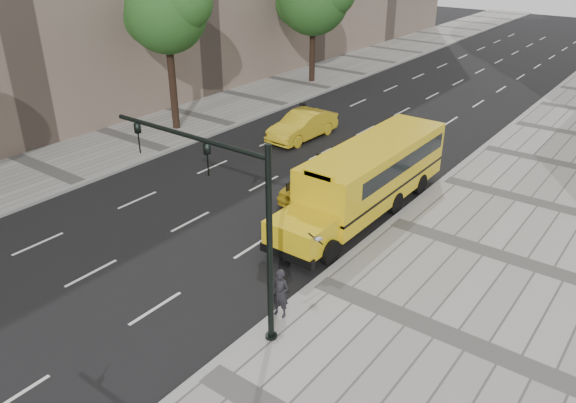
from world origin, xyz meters
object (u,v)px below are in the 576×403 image
Objects in this scene: school_bus at (371,173)px; taxi_far at (302,125)px; taxi_near at (320,180)px; traffic_signal at (231,210)px; pedestrian at (280,293)px; tree_b at (167,12)px.

taxi_far is at bearing 143.50° from school_bus.
taxi_far is at bearing 131.79° from taxi_near.
traffic_signal reaches higher than school_bus.
taxi_near is at bearing -45.82° from taxi_far.
school_bus is 6.91× the size of pedestrian.
tree_b is 5.60× the size of pedestrian.
traffic_signal is at bearing -37.58° from tree_b.
taxi_near is 10.48m from traffic_signal.
tree_b is 1.99× the size of taxi_near.
school_bus is 2.34× the size of taxi_far.
tree_b reaches higher than school_bus.
taxi_near is 2.81× the size of pedestrian.
tree_b is at bearing 168.56° from taxi_near.
tree_b is 14.14m from taxi_near.
school_bus is 2.69m from taxi_near.
taxi_far reaches higher than taxi_near.
pedestrian reaches higher than taxi_far.
taxi_far is (7.11, 3.41, -6.24)m from tree_b.
pedestrian is (16.56, -10.97, -6.07)m from tree_b.
traffic_signal is (3.19, -9.42, 3.29)m from taxi_near.
taxi_far is at bearing 118.84° from traffic_signal.
pedestrian is 3.41m from traffic_signal.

